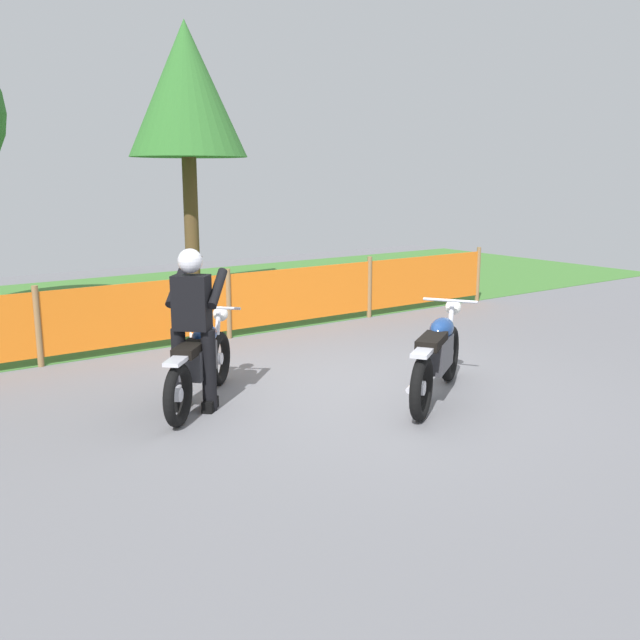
% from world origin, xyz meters
% --- Properties ---
extents(ground, '(24.00, 24.00, 0.02)m').
position_xyz_m(ground, '(0.00, 0.00, -0.01)').
color(ground, slate).
extents(grass_verge, '(24.00, 7.37, 0.01)m').
position_xyz_m(grass_verge, '(0.00, 6.86, 0.01)').
color(grass_verge, '#427A33').
rests_on(grass_verge, ground).
extents(barrier_fence, '(10.96, 0.08, 1.05)m').
position_xyz_m(barrier_fence, '(0.00, 3.17, 0.54)').
color(barrier_fence, olive).
rests_on(barrier_fence, ground).
extents(tree_near_left, '(2.24, 2.24, 5.23)m').
position_xyz_m(tree_near_left, '(1.07, 6.64, 3.94)').
color(tree_near_left, brown).
rests_on(tree_near_left, ground).
extents(motorcycle_lead, '(1.84, 1.26, 1.01)m').
position_xyz_m(motorcycle_lead, '(0.49, -0.70, 0.49)').
color(motorcycle_lead, black).
rests_on(motorcycle_lead, ground).
extents(motorcycle_trailing, '(1.48, 1.52, 0.95)m').
position_xyz_m(motorcycle_trailing, '(-1.68, 0.65, 0.46)').
color(motorcycle_trailing, black).
rests_on(motorcycle_trailing, ground).
extents(rider_trailing, '(0.73, 0.73, 1.69)m').
position_xyz_m(rider_trailing, '(-1.82, 0.51, 0.92)').
color(rider_trailing, black).
rests_on(rider_trailing, ground).
extents(traffic_cone, '(0.32, 0.32, 0.53)m').
position_xyz_m(traffic_cone, '(-0.88, 2.47, 0.26)').
color(traffic_cone, black).
rests_on(traffic_cone, ground).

